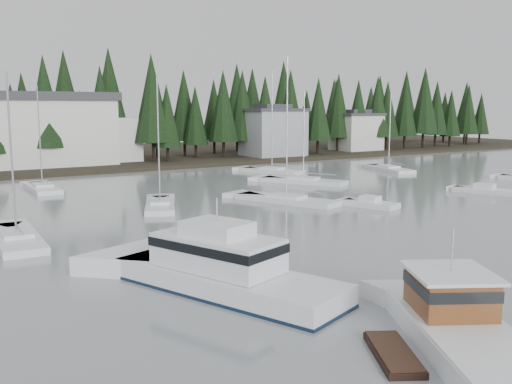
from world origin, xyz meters
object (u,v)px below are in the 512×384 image
at_px(sailboat_1, 303,183).
at_px(sailboat_6, 286,202).
at_px(house_east_b, 356,131).
at_px(sailboat_4, 160,207).
at_px(house_east_a, 273,131).
at_px(cabin_cruiser_center, 224,275).
at_px(sailboat_7, 388,170).
at_px(runabout_1, 370,205).
at_px(sailboat_5, 17,241).
at_px(lobster_boat_brown, 462,336).
at_px(sailboat_10, 43,190).
at_px(harbor_inn, 43,130).
at_px(runabout_2, 484,192).
at_px(sailboat_8, 272,172).

bearing_deg(sailboat_1, sailboat_6, 108.31).
relative_size(house_east_b, sailboat_4, 0.75).
height_order(house_east_a, house_east_b, house_east_a).
bearing_deg(cabin_cruiser_center, sailboat_7, -73.28).
xyz_separation_m(sailboat_7, runabout_1, (-24.05, -21.16, 0.08)).
bearing_deg(sailboat_5, lobster_boat_brown, -155.70).
bearing_deg(sailboat_10, harbor_inn, -11.21).
bearing_deg(house_east_b, runabout_1, -131.38).
bearing_deg(sailboat_7, runabout_1, 145.99).
height_order(harbor_inn, sailboat_6, sailboat_6).
bearing_deg(lobster_boat_brown, runabout_2, -25.68).
height_order(sailboat_6, sailboat_7, sailboat_6).
distance_m(sailboat_7, sailboat_8, 17.38).
distance_m(house_east_b, harbor_inn, 61.02).
relative_size(sailboat_4, sailboat_7, 1.07).
xyz_separation_m(house_east_a, house_east_b, (22.00, 2.00, -0.50)).
relative_size(lobster_boat_brown, sailboat_1, 0.92).
bearing_deg(cabin_cruiser_center, runabout_1, -78.93).
distance_m(house_east_b, cabin_cruiser_center, 91.97).
relative_size(sailboat_10, runabout_2, 1.81).
bearing_deg(cabin_cruiser_center, sailboat_6, -62.08).
bearing_deg(sailboat_10, sailboat_6, -137.70).
relative_size(house_east_a, sailboat_7, 0.89).
xyz_separation_m(sailboat_1, sailboat_8, (3.15, 11.42, 0.03)).
height_order(cabin_cruiser_center, sailboat_1, sailboat_1).
bearing_deg(sailboat_8, sailboat_7, -133.93).
bearing_deg(sailboat_5, runabout_2, -90.82).
bearing_deg(cabin_cruiser_center, sailboat_1, -62.61).
height_order(house_east_b, sailboat_7, sailboat_7).
distance_m(lobster_boat_brown, sailboat_8, 60.00).
distance_m(house_east_a, sailboat_1, 34.76).
bearing_deg(runabout_2, runabout_1, 70.23).
xyz_separation_m(sailboat_1, sailboat_7, (19.07, 4.45, 0.00)).
height_order(house_east_a, runabout_2, house_east_a).
bearing_deg(sailboat_7, house_east_b, -19.87).
distance_m(house_east_a, sailboat_10, 48.82).
bearing_deg(sailboat_5, sailboat_10, -13.00).
distance_m(lobster_boat_brown, cabin_cruiser_center, 11.80).
xyz_separation_m(house_east_a, sailboat_10, (-44.47, -19.55, -4.84)).
bearing_deg(harbor_inn, sailboat_4, -88.58).
xyz_separation_m(house_east_a, lobster_boat_brown, (-40.69, -72.20, -4.32)).
height_order(harbor_inn, sailboat_4, sailboat_4).
height_order(sailboat_5, sailboat_6, sailboat_6).
bearing_deg(sailboat_10, house_east_a, -64.49).
distance_m(lobster_boat_brown, runabout_1, 31.81).
xyz_separation_m(lobster_boat_brown, sailboat_1, (24.45, 41.86, -0.53)).
bearing_deg(cabin_cruiser_center, runabout_2, -90.86).
bearing_deg(lobster_boat_brown, sailboat_5, 50.98).
bearing_deg(sailboat_1, cabin_cruiser_center, 109.31).
bearing_deg(house_east_b, sailboat_6, -138.44).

